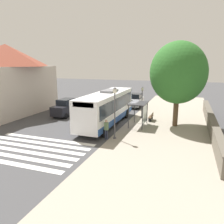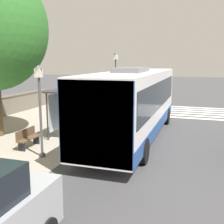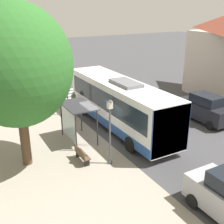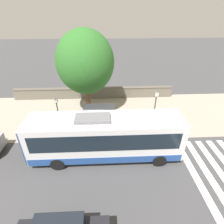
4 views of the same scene
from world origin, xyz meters
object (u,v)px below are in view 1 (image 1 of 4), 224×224
(pedestrian, at_px, (106,128))
(parked_car_behind_bus, at_px, (135,101))
(bus_shelter, at_px, (140,107))
(street_lamp_near, at_px, (142,99))
(bench, at_px, (151,117))
(street_lamp_far, at_px, (115,109))
(bus, at_px, (107,107))
(shade_tree, at_px, (178,73))
(parked_car_far_lane, at_px, (66,108))

(pedestrian, xyz_separation_m, parked_car_behind_bus, (0.99, -14.73, -0.05))
(pedestrian, relative_size, parked_car_behind_bus, 0.45)
(pedestrian, bearing_deg, bus_shelter, -109.87)
(street_lamp_near, bearing_deg, bus_shelter, 98.21)
(bench, xyz_separation_m, street_lamp_near, (1.30, -0.93, 1.79))
(street_lamp_near, height_order, street_lamp_far, street_lamp_far)
(bus, distance_m, shade_tree, 8.03)
(bus_shelter, height_order, parked_car_behind_bus, bus_shelter)
(street_lamp_far, xyz_separation_m, shade_tree, (-4.67, -5.92, 2.83))
(street_lamp_far, bearing_deg, street_lamp_near, -94.57)
(bench, distance_m, street_lamp_far, 7.80)
(shade_tree, bearing_deg, pedestrian, 49.71)
(bus_shelter, bearing_deg, bus, 7.74)
(street_lamp_near, distance_m, street_lamp_far, 8.20)
(street_lamp_near, bearing_deg, bench, 144.37)
(street_lamp_far, xyz_separation_m, parked_car_far_lane, (8.58, -6.21, -1.65))
(parked_car_far_lane, bearing_deg, street_lamp_far, 144.11)
(shade_tree, bearing_deg, bus_shelter, 20.04)
(street_lamp_far, distance_m, shade_tree, 8.05)
(street_lamp_far, height_order, parked_car_far_lane, street_lamp_far)
(shade_tree, height_order, parked_car_far_lane, shade_tree)
(street_lamp_far, height_order, parked_car_behind_bus, street_lamp_far)
(street_lamp_far, relative_size, parked_car_behind_bus, 1.15)
(bus, bearing_deg, bus_shelter, -172.26)
(street_lamp_near, height_order, parked_car_behind_bus, street_lamp_near)
(bus_shelter, distance_m, street_lamp_far, 4.82)
(parked_car_far_lane, bearing_deg, bench, -174.48)
(bus, xyz_separation_m, street_lamp_near, (-2.94, -3.99, 0.38))
(pedestrian, xyz_separation_m, street_lamp_near, (-1.29, -8.51, 1.23))
(bus, bearing_deg, shade_tree, -165.89)
(bus, relative_size, street_lamp_far, 2.46)
(bus, distance_m, parked_car_far_lane, 6.68)
(pedestrian, distance_m, bench, 8.02)
(pedestrian, xyz_separation_m, street_lamp_far, (-0.64, -0.34, 1.63))
(bench, xyz_separation_m, parked_car_far_lane, (10.54, 1.02, 0.54))
(street_lamp_near, xyz_separation_m, street_lamp_far, (0.65, 8.16, 0.40))
(bus_shelter, height_order, street_lamp_near, street_lamp_near)
(parked_car_far_lane, bearing_deg, shade_tree, 178.75)
(pedestrian, bearing_deg, shade_tree, -130.29)
(bench, distance_m, shade_tree, 5.86)
(bench, height_order, street_lamp_near, street_lamp_near)
(bus, height_order, bus_shelter, bus)
(street_lamp_far, distance_m, parked_car_behind_bus, 14.58)
(pedestrian, bearing_deg, bus, -69.99)
(street_lamp_near, bearing_deg, bus, 53.65)
(bus_shelter, bearing_deg, street_lamp_near, -81.79)
(parked_car_behind_bus, relative_size, parked_car_far_lane, 0.91)
(bus, relative_size, parked_car_far_lane, 2.57)
(pedestrian, distance_m, parked_car_far_lane, 10.30)
(street_lamp_near, bearing_deg, parked_car_behind_bus, -69.85)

